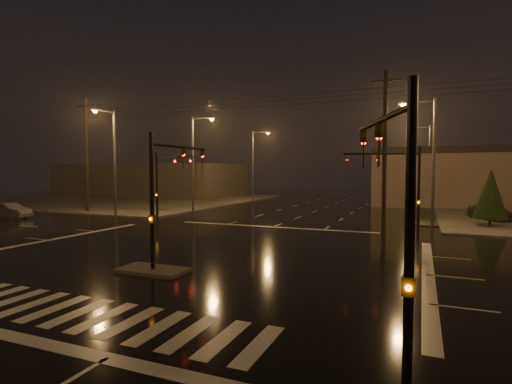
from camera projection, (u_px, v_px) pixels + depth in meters
ground at (200, 254)px, 20.94m from camera, size 140.00×140.00×0.00m
sidewalk_nw at (130, 200)px, 60.11m from camera, size 36.00×36.00×0.12m
median_island at (153, 270)px, 17.25m from camera, size 3.00×1.60×0.15m
crosswalk at (55, 308)px, 12.64m from camera, size 15.00×2.60×0.01m
stop_bar_far at (273, 227)px, 31.08m from camera, size 16.00×0.50×0.01m
commercial_block at (152, 180)px, 72.95m from camera, size 30.00×18.00×5.60m
signal_mast_median at (165, 185)px, 17.91m from camera, size 0.25×4.59×6.00m
signal_mast_ne at (403, 180)px, 26.44m from camera, size 4.84×1.86×6.00m
signal_mast_nw at (164, 178)px, 33.73m from camera, size 4.84×1.86×6.00m
signal_mast_se at (396, 204)px, 7.83m from camera, size 1.55×3.87×6.00m
streetlight_1 at (195, 157)px, 41.52m from camera, size 2.77×0.32×10.00m
streetlight_2 at (255, 161)px, 56.27m from camera, size 2.77×0.32×10.00m
streetlight_3 at (430, 153)px, 31.09m from camera, size 2.77×0.32×10.00m
streetlight_4 at (427, 159)px, 49.52m from camera, size 2.77×0.32×10.00m
streetlight_5 at (112, 156)px, 37.09m from camera, size 0.32×2.77×10.00m
utility_pole_0 at (87, 154)px, 41.97m from camera, size 2.20×0.32×12.00m
utility_pole_1 at (385, 148)px, 30.45m from camera, size 2.20×0.32×12.00m
conifer_0 at (491, 193)px, 30.86m from camera, size 2.48×2.48×4.57m
car_parked at (492, 212)px, 34.65m from camera, size 3.86×5.09×1.62m
car_crossing at (10, 210)px, 37.08m from camera, size 4.31×1.71×1.39m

